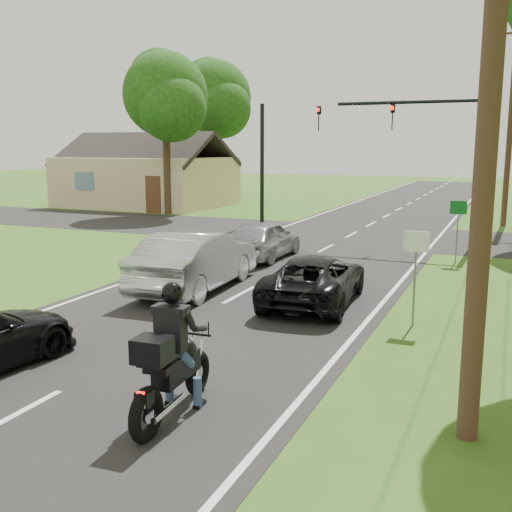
# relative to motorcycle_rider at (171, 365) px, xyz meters

# --- Properties ---
(ground) EXTENTS (140.00, 140.00, 0.00)m
(ground) POSITION_rel_motorcycle_rider_xyz_m (-2.15, 3.05, -0.80)
(ground) COLOR #345518
(ground) RESTS_ON ground
(road) EXTENTS (8.00, 100.00, 0.01)m
(road) POSITION_rel_motorcycle_rider_xyz_m (-2.15, 13.05, -0.80)
(road) COLOR black
(road) RESTS_ON ground
(cross_road) EXTENTS (60.00, 7.00, 0.01)m
(cross_road) POSITION_rel_motorcycle_rider_xyz_m (-2.15, 19.05, -0.80)
(cross_road) COLOR black
(cross_road) RESTS_ON ground
(motorcycle_rider) EXTENTS (0.67, 2.38, 2.05)m
(motorcycle_rider) POSITION_rel_motorcycle_rider_xyz_m (0.00, 0.00, 0.00)
(motorcycle_rider) COLOR black
(motorcycle_rider) RESTS_ON ground
(dark_suv) EXTENTS (2.35, 4.53, 1.22)m
(dark_suv) POSITION_rel_motorcycle_rider_xyz_m (-0.06, 7.05, -0.18)
(dark_suv) COLOR black
(dark_suv) RESTS_ON road
(silver_sedan) EXTENTS (2.00, 5.08, 1.65)m
(silver_sedan) POSITION_rel_motorcycle_rider_xyz_m (-3.52, 7.13, 0.03)
(silver_sedan) COLOR #B3B4B9
(silver_sedan) RESTS_ON road
(silver_suv) EXTENTS (1.66, 4.08, 1.39)m
(silver_suv) POSITION_rel_motorcycle_rider_xyz_m (-3.58, 12.16, -0.10)
(silver_suv) COLOR #999BA1
(silver_suv) RESTS_ON road
(traffic_signal) EXTENTS (6.38, 0.44, 6.00)m
(traffic_signal) POSITION_rel_motorcycle_rider_xyz_m (1.18, 17.04, 3.33)
(traffic_signal) COLOR black
(traffic_signal) RESTS_ON ground
(signal_pole_far) EXTENTS (0.20, 0.20, 6.00)m
(signal_pole_far) POSITION_rel_motorcycle_rider_xyz_m (-7.35, 21.05, 2.20)
(signal_pole_far) COLOR black
(signal_pole_far) RESTS_ON ground
(utility_pole_near) EXTENTS (1.60, 0.28, 10.00)m
(utility_pole_near) POSITION_rel_motorcycle_rider_xyz_m (4.05, 1.05, 4.28)
(utility_pole_near) COLOR #4F3324
(utility_pole_near) RESTS_ON ground
(utility_pole_far) EXTENTS (1.60, 0.28, 10.00)m
(utility_pole_far) POSITION_rel_motorcycle_rider_xyz_m (4.05, 25.05, 4.28)
(utility_pole_far) COLOR #4F3324
(utility_pole_far) RESTS_ON ground
(sign_white) EXTENTS (0.55, 0.07, 2.12)m
(sign_white) POSITION_rel_motorcycle_rider_xyz_m (2.55, 6.03, 0.79)
(sign_white) COLOR slate
(sign_white) RESTS_ON ground
(sign_green) EXTENTS (0.55, 0.07, 2.12)m
(sign_green) POSITION_rel_motorcycle_rider_xyz_m (2.75, 14.03, 0.79)
(sign_green) COLOR slate
(sign_green) RESTS_ON ground
(tree_left_near) EXTENTS (5.12, 4.96, 9.22)m
(tree_left_near) POSITION_rel_motorcycle_rider_xyz_m (-13.88, 22.83, 5.73)
(tree_left_near) COLOR #332316
(tree_left_near) RESTS_ON ground
(tree_left_far) EXTENTS (5.76, 5.58, 10.14)m
(tree_left_far) POSITION_rel_motorcycle_rider_xyz_m (-15.85, 32.80, 6.33)
(tree_left_far) COLOR #332316
(tree_left_far) RESTS_ON ground
(house) EXTENTS (10.20, 8.00, 4.84)m
(house) POSITION_rel_motorcycle_rider_xyz_m (-18.15, 27.05, 0.96)
(house) COLOR tan
(house) RESTS_ON ground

